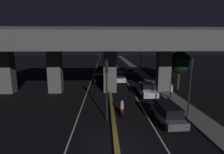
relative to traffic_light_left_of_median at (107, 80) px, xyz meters
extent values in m
plane|color=black|center=(0.58, -4.16, -3.73)|extent=(200.00, 200.00, 0.00)
cube|color=beige|center=(-2.71, 30.84, -3.73)|extent=(0.12, 126.00, 0.00)
cube|color=beige|center=(3.87, 30.84, -3.73)|extent=(0.12, 126.00, 0.00)
cube|color=olive|center=(0.58, 30.84, -3.61)|extent=(0.36, 126.00, 0.24)
cube|color=slate|center=(8.36, 23.84, -3.65)|extent=(2.15, 126.00, 0.16)
cube|color=#5B5956|center=(-7.13, 9.70, -0.71)|extent=(1.81, 1.50, 6.05)
cube|color=#5B5956|center=(8.29, 9.70, -0.71)|extent=(1.81, 1.50, 6.05)
cube|color=#5B5956|center=(0.58, 9.70, -0.71)|extent=(1.81, 1.50, 6.05)
cube|color=#5B5956|center=(-13.81, 9.70, -0.71)|extent=(1.81, 1.50, 6.05)
cube|color=#5B5956|center=(0.58, 9.70, 3.39)|extent=(33.91, 12.97, 2.15)
cube|color=#333335|center=(0.58, 9.70, 4.92)|extent=(33.91, 0.40, 0.90)
cylinder|color=black|center=(0.00, -0.10, -0.98)|extent=(0.14, 0.14, 5.50)
cube|color=black|center=(0.00, 0.08, 1.09)|extent=(0.30, 0.28, 0.95)
sphere|color=red|center=(0.00, 0.23, 1.39)|extent=(0.18, 0.18, 0.18)
sphere|color=black|center=(0.00, 0.23, 1.09)|extent=(0.18, 0.18, 0.18)
sphere|color=black|center=(0.00, 0.23, 0.79)|extent=(0.18, 0.18, 0.18)
cylinder|color=black|center=(7.39, -0.10, -0.92)|extent=(0.14, 0.14, 5.62)
cube|color=black|center=(7.39, 0.08, 1.21)|extent=(0.30, 0.28, 0.95)
sphere|color=red|center=(7.39, 0.23, 1.51)|extent=(0.18, 0.18, 0.18)
sphere|color=black|center=(7.39, 0.23, 1.21)|extent=(0.18, 0.18, 0.18)
sphere|color=black|center=(7.39, 0.23, 0.92)|extent=(0.18, 0.18, 0.18)
cylinder|color=#2D2D30|center=(7.97, 23.89, -0.17)|extent=(0.18, 0.18, 7.12)
cylinder|color=#2D2D30|center=(6.86, 23.89, 3.24)|extent=(2.22, 0.10, 0.10)
ellipsoid|color=#F2B759|center=(5.75, 23.89, 3.14)|extent=(0.56, 0.32, 0.24)
cube|color=#515459|center=(5.30, -0.73, -3.13)|extent=(1.86, 4.49, 0.58)
cube|color=black|center=(5.30, -0.62, -2.46)|extent=(1.61, 3.24, 0.77)
cylinder|color=black|center=(4.42, 0.69, -3.42)|extent=(0.22, 0.63, 0.62)
cylinder|color=black|center=(6.07, 0.76, -3.42)|extent=(0.22, 0.63, 0.62)
cylinder|color=black|center=(4.54, -2.23, -3.42)|extent=(0.22, 0.63, 0.62)
cylinder|color=black|center=(6.19, -2.16, -3.42)|extent=(0.22, 0.63, 0.62)
cube|color=red|center=(4.80, -2.98, -3.10)|extent=(0.18, 0.04, 0.11)
cube|color=red|center=(5.98, -2.93, -3.10)|extent=(0.18, 0.04, 0.11)
cube|color=silver|center=(5.37, 7.16, -3.05)|extent=(1.96, 4.31, 0.69)
cube|color=black|center=(5.37, 7.16, -2.34)|extent=(1.70, 2.60, 0.74)
cylinder|color=black|center=(4.42, 8.55, -3.40)|extent=(0.21, 0.67, 0.67)
cylinder|color=black|center=(6.25, 8.59, -3.40)|extent=(0.21, 0.67, 0.67)
cylinder|color=black|center=(4.49, 5.73, -3.40)|extent=(0.21, 0.67, 0.67)
cylinder|color=black|center=(6.31, 5.77, -3.40)|extent=(0.21, 0.67, 0.67)
cube|color=red|center=(4.76, 5.00, -3.02)|extent=(0.18, 0.03, 0.11)
cube|color=red|center=(6.07, 5.03, -3.02)|extent=(0.18, 0.03, 0.11)
cube|color=silver|center=(2.50, 15.89, -3.04)|extent=(1.88, 4.22, 0.71)
cube|color=black|center=(2.50, 16.00, -2.27)|extent=(1.63, 3.05, 0.82)
cylinder|color=black|center=(1.60, 17.25, -3.39)|extent=(0.22, 0.69, 0.68)
cylinder|color=black|center=(3.32, 17.30, -3.39)|extent=(0.22, 0.69, 0.68)
cylinder|color=black|center=(1.68, 14.49, -3.39)|extent=(0.22, 0.69, 0.68)
cylinder|color=black|center=(3.40, 14.54, -3.39)|extent=(0.22, 0.69, 0.68)
cube|color=red|center=(1.95, 13.78, -3.00)|extent=(0.18, 0.04, 0.11)
cube|color=red|center=(3.18, 13.82, -3.00)|extent=(0.18, 0.04, 0.11)
cube|color=#515459|center=(5.37, 23.88, -3.14)|extent=(1.85, 4.44, 0.58)
cube|color=black|center=(5.37, 23.66, -2.58)|extent=(1.59, 2.15, 0.53)
cylinder|color=black|center=(4.55, 25.35, -3.43)|extent=(0.21, 0.61, 0.61)
cylinder|color=black|center=(6.26, 25.31, -3.43)|extent=(0.21, 0.61, 0.61)
cylinder|color=black|center=(4.48, 22.44, -3.43)|extent=(0.21, 0.61, 0.61)
cylinder|color=black|center=(6.19, 22.40, -3.43)|extent=(0.21, 0.61, 0.61)
cube|color=red|center=(4.71, 21.68, -3.11)|extent=(0.18, 0.03, 0.11)
cube|color=red|center=(5.93, 21.65, -3.11)|extent=(0.18, 0.03, 0.11)
cube|color=black|center=(-1.17, 16.34, -3.11)|extent=(2.01, 4.54, 0.67)
cube|color=black|center=(-1.18, 16.45, -2.52)|extent=(1.67, 1.86, 0.50)
cylinder|color=black|center=(-0.22, 14.91, -3.44)|extent=(0.23, 0.59, 0.58)
cylinder|color=black|center=(-1.98, 14.83, -3.44)|extent=(0.23, 0.59, 0.58)
cylinder|color=black|center=(-0.37, 17.85, -3.44)|extent=(0.23, 0.59, 0.58)
cylinder|color=black|center=(-2.12, 17.76, -3.44)|extent=(0.23, 0.59, 0.58)
cube|color=white|center=(-0.65, 18.60, -3.21)|extent=(0.18, 0.04, 0.11)
cube|color=white|center=(-1.91, 18.54, -3.21)|extent=(0.18, 0.04, 0.11)
cube|color=black|center=(-0.97, 27.50, -3.04)|extent=(1.89, 4.81, 0.69)
cube|color=black|center=(-0.97, 27.50, -2.39)|extent=(1.63, 2.90, 0.60)
cylinder|color=black|center=(-0.07, 25.96, -3.39)|extent=(0.22, 0.69, 0.69)
cylinder|color=black|center=(-1.78, 25.91, -3.39)|extent=(0.22, 0.69, 0.69)
cylinder|color=black|center=(-0.16, 29.10, -3.39)|extent=(0.22, 0.69, 0.69)
cylinder|color=black|center=(-1.87, 29.05, -3.39)|extent=(0.22, 0.69, 0.69)
cube|color=white|center=(-0.42, 29.91, -3.15)|extent=(0.18, 0.04, 0.11)
cube|color=white|center=(-1.65, 29.88, -3.15)|extent=(0.18, 0.04, 0.11)
cylinder|color=black|center=(1.52, 1.61, -3.43)|extent=(0.13, 0.62, 0.61)
cylinder|color=black|center=(1.43, 0.40, -3.43)|extent=(0.15, 0.62, 0.61)
cube|color=maroon|center=(1.47, 1.01, -3.21)|extent=(0.31, 0.94, 0.32)
cylinder|color=beige|center=(1.47, 1.01, -2.76)|extent=(0.34, 0.34, 0.57)
sphere|color=silver|center=(1.47, 1.01, -2.35)|extent=(0.24, 0.24, 0.24)
cube|color=red|center=(1.42, 0.35, -3.21)|extent=(0.08, 0.04, 0.08)
cylinder|color=#2D261E|center=(8.01, 5.59, -3.15)|extent=(0.31, 0.31, 0.86)
cylinder|color=beige|center=(8.01, 5.59, -2.36)|extent=(0.36, 0.36, 0.71)
sphere|color=tan|center=(8.01, 5.59, -1.89)|extent=(0.23, 0.23, 0.23)
cylinder|color=#2D2116|center=(10.95, 10.62, -2.28)|extent=(0.47, 0.47, 2.89)
sphere|color=black|center=(10.95, 10.62, 0.38)|extent=(3.26, 3.26, 3.26)
camera|label=1|loc=(-0.15, -14.84, 3.03)|focal=28.00mm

